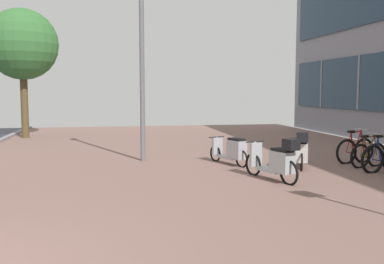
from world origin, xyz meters
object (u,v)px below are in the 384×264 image
at_px(lamp_post, 142,44).
at_px(scooter_far, 232,151).
at_px(scooter_mid, 301,151).
at_px(bicycle_rack_05, 383,158).
at_px(bicycle_rack_06, 368,155).
at_px(scooter_near, 276,161).
at_px(bicycle_rack_07, 355,151).
at_px(street_tree, 22,45).

bearing_deg(lamp_post, scooter_far, -26.17).
height_order(scooter_mid, scooter_far, scooter_mid).
bearing_deg(scooter_far, bicycle_rack_05, -25.93).
bearing_deg(lamp_post, bicycle_rack_05, -26.03).
height_order(bicycle_rack_05, scooter_mid, scooter_mid).
relative_size(bicycle_rack_06, scooter_near, 0.72).
height_order(bicycle_rack_05, bicycle_rack_07, bicycle_rack_05).
xyz_separation_m(lamp_post, street_tree, (-4.55, 7.05, 0.61)).
distance_m(bicycle_rack_05, bicycle_rack_07, 1.34).
distance_m(bicycle_rack_07, scooter_mid, 1.90).
bearing_deg(bicycle_rack_07, bicycle_rack_06, -91.78).
bearing_deg(scooter_mid, street_tree, 133.54).
bearing_deg(scooter_near, lamp_post, 128.86).
bearing_deg(bicycle_rack_05, bicycle_rack_06, 86.51).
bearing_deg(bicycle_rack_06, scooter_far, 163.93).
xyz_separation_m(bicycle_rack_06, bicycle_rack_07, (0.02, 0.67, 0.02)).
distance_m(bicycle_rack_06, scooter_near, 3.33).
relative_size(bicycle_rack_07, scooter_far, 0.85).
distance_m(bicycle_rack_05, street_tree, 14.73).
height_order(bicycle_rack_06, street_tree, street_tree).
distance_m(bicycle_rack_07, street_tree, 13.92).
xyz_separation_m(bicycle_rack_05, scooter_mid, (-1.78, 0.88, 0.09)).
relative_size(scooter_mid, scooter_far, 1.03).
height_order(bicycle_rack_07, scooter_far, bicycle_rack_07).
height_order(scooter_near, scooter_mid, scooter_near).
bearing_deg(bicycle_rack_06, street_tree, 138.41).
relative_size(bicycle_rack_07, lamp_post, 0.22).
relative_size(bicycle_rack_05, scooter_mid, 0.86).
xyz_separation_m(bicycle_rack_05, scooter_far, (-3.43, 1.67, 0.04)).
bearing_deg(bicycle_rack_06, bicycle_rack_07, 88.22).
distance_m(bicycle_rack_06, street_tree, 14.33).
distance_m(scooter_mid, scooter_far, 1.83).
relative_size(scooter_near, scooter_far, 1.09).
bearing_deg(bicycle_rack_05, bicycle_rack_07, 87.36).
relative_size(scooter_far, lamp_post, 0.26).
distance_m(bicycle_rack_06, lamp_post, 6.90).
height_order(bicycle_rack_06, scooter_mid, scooter_mid).
height_order(scooter_near, scooter_far, scooter_near).
height_order(bicycle_rack_07, scooter_near, scooter_near).
bearing_deg(bicycle_rack_05, street_tree, 136.29).
bearing_deg(lamp_post, bicycle_rack_07, -14.26).
relative_size(bicycle_rack_05, scooter_near, 0.82).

